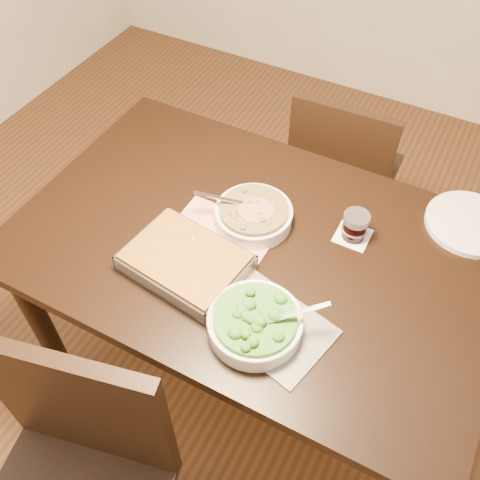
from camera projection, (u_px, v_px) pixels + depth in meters
The scene contains 11 objects.
ground at pixel (250, 364), 2.13m from camera, with size 4.00×4.00×0.00m, color #4A2515.
table at pixel (253, 263), 1.63m from camera, with size 1.40×0.90×0.75m.
magazine_a at pixel (220, 236), 1.57m from camera, with size 0.30×0.22×0.01m, color #C13737.
magazine_b at pixel (270, 325), 1.37m from camera, with size 0.30×0.22×0.01m, color #25252D.
coaster at pixel (352, 236), 1.57m from camera, with size 0.10×0.10×0.00m, color white.
stew_bowl at pixel (254, 214), 1.58m from camera, with size 0.25×0.23×0.09m.
broccoli_bowl at pixel (255, 323), 1.34m from camera, with size 0.25×0.24×0.09m.
baking_dish at pixel (186, 262), 1.47m from camera, with size 0.35×0.28×0.06m.
wine_tumbler at pixel (355, 225), 1.53m from camera, with size 0.08×0.08×0.09m.
dinner_plate at pixel (470, 224), 1.59m from camera, with size 0.26×0.26×0.02m, color silver.
chair_far at pixel (342, 171), 2.17m from camera, with size 0.41×0.41×0.84m.
Camera 1 is at (0.43, -0.91, 1.94)m, focal length 40.00 mm.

